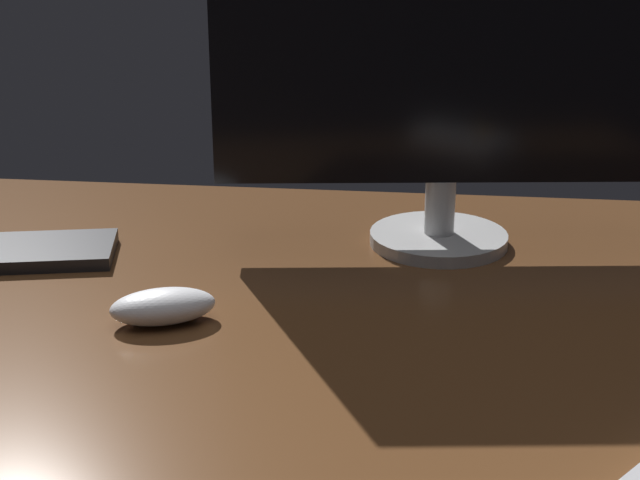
# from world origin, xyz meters

# --- Properties ---
(desk) EXTENTS (1.40, 0.84, 0.02)m
(desk) POSITION_xyz_m (0.00, 0.00, 0.01)
(desk) COLOR brown
(desk) RESTS_ON ground
(monitor) EXTENTS (0.57, 0.18, 0.43)m
(monitor) POSITION_xyz_m (0.20, 0.20, 0.25)
(monitor) COLOR #B9B9B9
(monitor) RESTS_ON desk
(computer_mouse) EXTENTS (0.12, 0.09, 0.04)m
(computer_mouse) POSITION_xyz_m (-0.09, -0.07, 0.04)
(computer_mouse) COLOR silver
(computer_mouse) RESTS_ON desk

